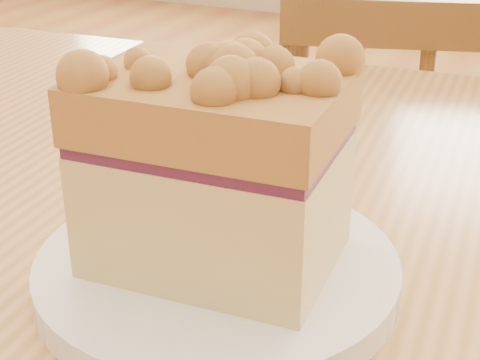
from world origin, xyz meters
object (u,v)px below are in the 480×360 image
object	(u,v)px
cafe_table_main	(26,314)
cafe_chair_main	(395,251)
plate	(217,271)
cake_slice	(216,163)

from	to	relation	value
cafe_table_main	cafe_chair_main	distance (m)	0.67
cafe_table_main	plate	size ratio (longest dim) A/B	6.27
plate	cake_slice	size ratio (longest dim) A/B	1.43
cafe_chair_main	cake_slice	world-z (taller)	cake_slice
plate	cafe_chair_main	bearing A→B (deg)	92.49
cake_slice	cafe_chair_main	bearing A→B (deg)	89.53
cafe_chair_main	plate	size ratio (longest dim) A/B	4.11
cafe_chair_main	cake_slice	distance (m)	0.76
cafe_chair_main	plate	distance (m)	0.73
cafe_table_main	plate	xyz separation A→B (m)	(0.18, -0.04, 0.11)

